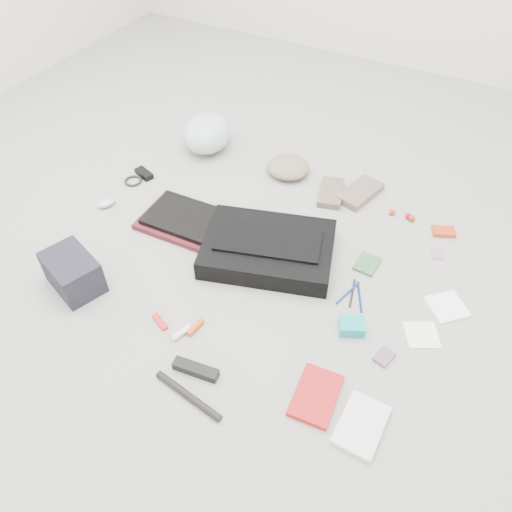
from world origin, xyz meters
The scene contains 33 objects.
ground_plane centered at (0.00, 0.00, 0.00)m, with size 4.00×4.00×0.00m, color gray.
messenger_bag centered at (0.02, 0.06, 0.04)m, with size 0.51×0.36×0.08m, color black.
bag_flap centered at (0.02, 0.06, 0.09)m, with size 0.41×0.19×0.01m, color black.
laptop_sleeve centered at (-0.39, 0.08, 0.01)m, with size 0.36×0.27×0.02m, color #541721.
laptop centered at (-0.39, 0.08, 0.04)m, with size 0.31×0.23×0.02m, color black.
bike_helmet centered at (-0.60, 0.61, 0.09)m, with size 0.23×0.29×0.17m, color silver.
beanie centered at (-0.15, 0.61, 0.04)m, with size 0.21×0.19×0.07m, color #81715A.
mitten_left centered at (0.10, 0.55, 0.02)m, with size 0.10×0.20×0.03m, color brown.
mitten_right centered at (0.21, 0.61, 0.02)m, with size 0.11×0.23×0.03m, color #6D5A51.
power_brick centered at (-0.75, 0.27, 0.01)m, with size 0.10×0.04×0.03m, color black.
cable_coil centered at (-0.77, 0.20, 0.01)m, with size 0.08×0.08×0.01m, color black.
mouse centered at (-0.76, 0.01, 0.02)m, with size 0.05×0.09×0.03m, color #B0B1C4.
camera_bag centered at (-0.55, -0.41, 0.07)m, with size 0.22×0.15×0.14m, color black.
multitool centered at (-0.17, -0.41, 0.01)m, with size 0.08×0.02×0.01m, color red.
toiletry_tube_white centered at (-0.07, -0.42, 0.01)m, with size 0.02×0.02×0.08m, color silver.
toiletry_tube_orange centered at (-0.04, -0.38, 0.01)m, with size 0.02×0.02×0.08m, color #CF4310.
u_lock centered at (0.05, -0.52, 0.02)m, with size 0.16×0.04×0.03m, color black.
bike_pump centered at (0.08, -0.61, 0.01)m, with size 0.02×0.02×0.26m, color black.
book_red centered at (0.44, -0.42, 0.01)m, with size 0.13×0.19×0.02m, color red.
book_white centered at (0.60, -0.45, 0.01)m, with size 0.13×0.19×0.02m, color silver.
notepad centered at (0.39, 0.21, 0.01)m, with size 0.08×0.11×0.01m, color #335F3B.
pen_blue centered at (0.37, 0.03, 0.00)m, with size 0.01×0.01×0.14m, color #14219D.
pen_black centered at (0.39, 0.04, 0.00)m, with size 0.01×0.01×0.14m, color black.
pen_navy centered at (0.42, 0.03, 0.00)m, with size 0.01×0.01×0.15m, color navy.
accordion_wallet centered at (0.44, -0.12, 0.02)m, with size 0.09×0.07×0.04m, color #17A0B3.
card_deck centered at (0.58, -0.18, 0.01)m, with size 0.05×0.07×0.01m, color slate.
napkin_top centered at (0.72, 0.14, 0.00)m, with size 0.13×0.13×0.01m, color white.
napkin_bottom centered at (0.67, -0.03, 0.00)m, with size 0.11×0.11×0.01m, color white.
lollipop_a centered at (0.38, 0.55, 0.01)m, with size 0.03×0.03×0.03m, color red.
lollipop_b centered at (0.45, 0.56, 0.01)m, with size 0.03×0.03×0.03m, color #AD0215.
lollipop_c centered at (0.47, 0.55, 0.01)m, with size 0.03×0.03×0.03m, color #9A2811.
altoids_tin centered at (0.61, 0.53, 0.01)m, with size 0.09×0.06×0.02m, color #C03714.
stamp_sheet centered at (0.62, 0.40, 0.00)m, with size 0.05×0.06×0.00m, color gray.
Camera 1 is at (0.64, -1.20, 1.44)m, focal length 35.00 mm.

